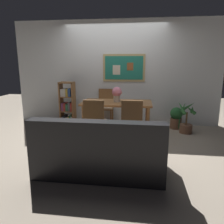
{
  "coord_description": "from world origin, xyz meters",
  "views": [
    {
      "loc": [
        0.64,
        -4.29,
        1.56
      ],
      "look_at": [
        0.12,
        -0.31,
        0.65
      ],
      "focal_mm": 34.97,
      "sensor_mm": 36.0,
      "label": 1
    }
  ],
  "objects_px": {
    "leather_couch": "(99,152)",
    "potted_ivy": "(176,118)",
    "tv_remote": "(131,102)",
    "dining_chair_near_left": "(95,119)",
    "potted_palm": "(186,121)",
    "dining_chair_near_right": "(132,120)",
    "dining_chair_far_left": "(106,104)",
    "flower_vase": "(117,93)",
    "dining_table": "(117,106)",
    "bookshelf": "(68,106)"
  },
  "relations": [
    {
      "from": "leather_couch",
      "to": "potted_ivy",
      "type": "xyz_separation_m",
      "value": [
        1.43,
        2.4,
        -0.04
      ]
    },
    {
      "from": "potted_ivy",
      "to": "tv_remote",
      "type": "xyz_separation_m",
      "value": [
        -1.06,
        -0.62,
        0.47
      ]
    },
    {
      "from": "dining_chair_near_left",
      "to": "potted_palm",
      "type": "height_order",
      "value": "dining_chair_near_left"
    },
    {
      "from": "dining_chair_near_right",
      "to": "dining_chair_far_left",
      "type": "xyz_separation_m",
      "value": [
        -0.73,
        1.49,
        0.0
      ]
    },
    {
      "from": "dining_chair_far_left",
      "to": "flower_vase",
      "type": "distance_m",
      "value": 0.92
    },
    {
      "from": "dining_chair_far_left",
      "to": "leather_couch",
      "type": "distance_m",
      "value": 2.56
    },
    {
      "from": "potted_palm",
      "to": "flower_vase",
      "type": "relative_size",
      "value": 2.27
    },
    {
      "from": "dining_table",
      "to": "leather_couch",
      "type": "bearing_deg",
      "value": -91.64
    },
    {
      "from": "dining_chair_near_right",
      "to": "potted_palm",
      "type": "distance_m",
      "value": 1.59
    },
    {
      "from": "potted_ivy",
      "to": "bookshelf",
      "type": "bearing_deg",
      "value": -179.26
    },
    {
      "from": "dining_chair_far_left",
      "to": "tv_remote",
      "type": "distance_m",
      "value": 1.04
    },
    {
      "from": "dining_table",
      "to": "potted_ivy",
      "type": "xyz_separation_m",
      "value": [
        1.38,
        0.61,
        -0.36
      ]
    },
    {
      "from": "dining_chair_near_right",
      "to": "leather_couch",
      "type": "height_order",
      "value": "dining_chair_near_right"
    },
    {
      "from": "dining_table",
      "to": "dining_chair_far_left",
      "type": "relative_size",
      "value": 1.65
    },
    {
      "from": "bookshelf",
      "to": "potted_ivy",
      "type": "relative_size",
      "value": 2.09
    },
    {
      "from": "tv_remote",
      "to": "potted_palm",
      "type": "bearing_deg",
      "value": 13.28
    },
    {
      "from": "dining_chair_far_left",
      "to": "flower_vase",
      "type": "bearing_deg",
      "value": -63.68
    },
    {
      "from": "dining_table",
      "to": "bookshelf",
      "type": "bearing_deg",
      "value": 156.37
    },
    {
      "from": "tv_remote",
      "to": "flower_vase",
      "type": "bearing_deg",
      "value": 179.03
    },
    {
      "from": "dining_chair_far_left",
      "to": "tv_remote",
      "type": "bearing_deg",
      "value": -47.93
    },
    {
      "from": "leather_couch",
      "to": "bookshelf",
      "type": "xyz_separation_m",
      "value": [
        -1.26,
        2.36,
        0.19
      ]
    },
    {
      "from": "dining_chair_near_right",
      "to": "bookshelf",
      "type": "distance_m",
      "value": 2.13
    },
    {
      "from": "dining_table",
      "to": "flower_vase",
      "type": "height_order",
      "value": "flower_vase"
    },
    {
      "from": "dining_chair_near_right",
      "to": "dining_chair_near_left",
      "type": "distance_m",
      "value": 0.69
    },
    {
      "from": "leather_couch",
      "to": "flower_vase",
      "type": "xyz_separation_m",
      "value": [
        0.05,
        1.78,
        0.61
      ]
    },
    {
      "from": "dining_chair_near_left",
      "to": "potted_palm",
      "type": "xyz_separation_m",
      "value": [
        1.87,
        1.06,
        -0.26
      ]
    },
    {
      "from": "dining_chair_far_left",
      "to": "leather_couch",
      "type": "xyz_separation_m",
      "value": [
        0.32,
        -2.53,
        -0.23
      ]
    },
    {
      "from": "bookshelf",
      "to": "dining_chair_near_right",
      "type": "bearing_deg",
      "value": -38.13
    },
    {
      "from": "dining_table",
      "to": "potted_ivy",
      "type": "distance_m",
      "value": 1.55
    },
    {
      "from": "dining_chair_near_right",
      "to": "leather_couch",
      "type": "bearing_deg",
      "value": -111.65
    },
    {
      "from": "potted_ivy",
      "to": "dining_chair_far_left",
      "type": "bearing_deg",
      "value": 175.46
    },
    {
      "from": "dining_chair_far_left",
      "to": "potted_ivy",
      "type": "distance_m",
      "value": 1.77
    },
    {
      "from": "flower_vase",
      "to": "tv_remote",
      "type": "xyz_separation_m",
      "value": [
        0.31,
        -0.01,
        -0.18
      ]
    },
    {
      "from": "bookshelf",
      "to": "potted_ivy",
      "type": "distance_m",
      "value": 2.7
    },
    {
      "from": "dining_chair_near_right",
      "to": "bookshelf",
      "type": "bearing_deg",
      "value": 141.87
    },
    {
      "from": "dining_table",
      "to": "flower_vase",
      "type": "distance_m",
      "value": 0.29
    },
    {
      "from": "bookshelf",
      "to": "potted_palm",
      "type": "bearing_deg",
      "value": -5.85
    },
    {
      "from": "dining_table",
      "to": "dining_chair_near_right",
      "type": "xyz_separation_m",
      "value": [
        0.36,
        -0.74,
        -0.09
      ]
    },
    {
      "from": "potted_ivy",
      "to": "potted_palm",
      "type": "relative_size",
      "value": 0.71
    },
    {
      "from": "flower_vase",
      "to": "dining_chair_near_right",
      "type": "bearing_deg",
      "value": -63.94
    },
    {
      "from": "tv_remote",
      "to": "dining_chair_far_left",
      "type": "bearing_deg",
      "value": 132.07
    },
    {
      "from": "dining_chair_near_left",
      "to": "dining_chair_far_left",
      "type": "relative_size",
      "value": 1.0
    },
    {
      "from": "dining_chair_far_left",
      "to": "bookshelf",
      "type": "relative_size",
      "value": 0.83
    },
    {
      "from": "dining_table",
      "to": "leather_couch",
      "type": "height_order",
      "value": "leather_couch"
    },
    {
      "from": "dining_table",
      "to": "tv_remote",
      "type": "xyz_separation_m",
      "value": [
        0.31,
        -0.01,
        0.11
      ]
    },
    {
      "from": "tv_remote",
      "to": "potted_ivy",
      "type": "bearing_deg",
      "value": 30.22
    },
    {
      "from": "dining_chair_far_left",
      "to": "potted_ivy",
      "type": "bearing_deg",
      "value": -4.54
    },
    {
      "from": "dining_chair_near_right",
      "to": "dining_chair_far_left",
      "type": "bearing_deg",
      "value": 116.19
    },
    {
      "from": "potted_palm",
      "to": "flower_vase",
      "type": "bearing_deg",
      "value": -169.52
    },
    {
      "from": "dining_table",
      "to": "potted_palm",
      "type": "height_order",
      "value": "potted_palm"
    }
  ]
}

